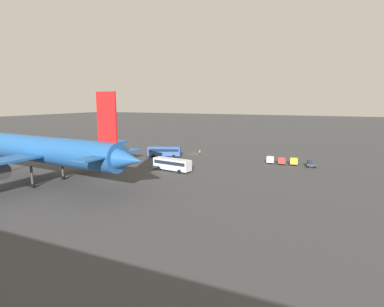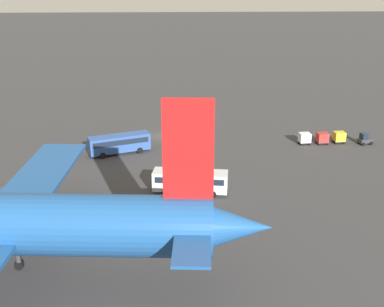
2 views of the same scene
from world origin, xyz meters
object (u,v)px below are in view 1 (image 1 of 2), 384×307
(shuttle_bus_far, at_px, (172,164))
(baggage_tug, at_px, (311,164))
(airplane, at_px, (41,150))
(shuttle_bus_near, at_px, (164,151))
(worker_person, at_px, (200,153))
(cargo_cart_red, at_px, (282,161))
(cargo_cart_white, at_px, (270,160))
(cargo_cart_yellow, at_px, (294,161))

(shuttle_bus_far, bearing_deg, baggage_tug, -140.64)
(airplane, xyz_separation_m, shuttle_bus_near, (-9.07, -37.27, -5.30))
(worker_person, bearing_deg, baggage_tug, 171.81)
(shuttle_bus_near, relative_size, shuttle_bus_far, 0.99)
(cargo_cart_red, bearing_deg, shuttle_bus_near, 4.94)
(cargo_cart_white, bearing_deg, airplane, 44.20)
(shuttle_bus_near, bearing_deg, cargo_cart_white, 165.71)
(baggage_tug, distance_m, cargo_cart_yellow, 4.44)
(airplane, height_order, shuttle_bus_near, airplane)
(shuttle_bus_far, height_order, baggage_tug, shuttle_bus_far)
(shuttle_bus_near, xyz_separation_m, cargo_cart_yellow, (-38.86, -3.49, -0.74))
(cargo_cart_yellow, height_order, cargo_cart_white, same)
(shuttle_bus_far, bearing_deg, cargo_cart_red, -132.92)
(baggage_tug, height_order, cargo_cart_red, baggage_tug)
(shuttle_bus_near, xyz_separation_m, cargo_cart_red, (-35.68, -3.09, -0.74))
(baggage_tug, distance_m, worker_person, 34.52)
(shuttle_bus_far, xyz_separation_m, baggage_tug, (-31.93, -18.70, -0.94))
(baggage_tug, distance_m, cargo_cart_red, 7.55)
(cargo_cart_red, relative_size, cargo_cart_white, 1.00)
(worker_person, xyz_separation_m, cargo_cart_yellow, (-29.81, 4.09, 0.32))
(shuttle_bus_near, distance_m, cargo_cart_yellow, 39.03)
(cargo_cart_red, xyz_separation_m, cargo_cart_white, (3.18, -0.07, 0.00))
(worker_person, distance_m, cargo_cart_red, 27.01)
(shuttle_bus_far, height_order, cargo_cart_yellow, shuttle_bus_far)
(airplane, height_order, cargo_cart_yellow, airplane)
(airplane, distance_m, cargo_cart_yellow, 63.21)
(shuttle_bus_near, height_order, worker_person, shuttle_bus_near)
(worker_person, bearing_deg, shuttle_bus_near, 39.97)
(shuttle_bus_far, relative_size, cargo_cart_yellow, 4.91)
(shuttle_bus_far, relative_size, cargo_cart_red, 4.91)
(airplane, height_order, worker_person, airplane)
(shuttle_bus_far, distance_m, cargo_cart_white, 28.62)
(shuttle_bus_near, height_order, cargo_cart_white, shuttle_bus_near)
(airplane, bearing_deg, worker_person, -107.77)
(airplane, distance_m, shuttle_bus_near, 38.72)
(airplane, bearing_deg, cargo_cart_red, -133.73)
(cargo_cart_white, bearing_deg, cargo_cart_yellow, -176.95)
(airplane, bearing_deg, shuttle_bus_near, -99.45)
(baggage_tug, height_order, cargo_cart_white, baggage_tug)
(worker_person, relative_size, cargo_cart_red, 0.81)
(shuttle_bus_far, bearing_deg, airplane, 55.22)
(cargo_cart_red, bearing_deg, baggage_tug, 176.82)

